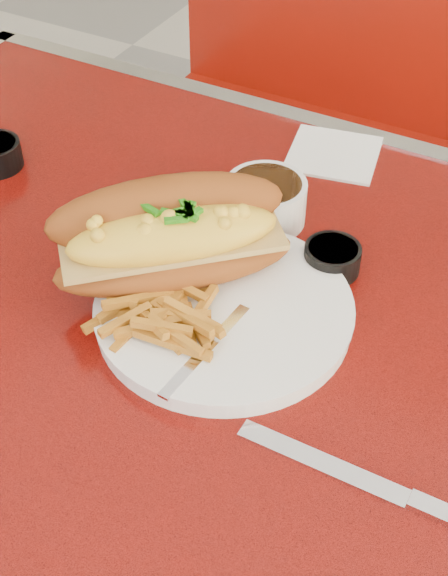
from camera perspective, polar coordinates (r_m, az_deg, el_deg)
The scene contains 10 objects.
diner_table at distance 0.90m, azimuth -0.29°, elevation -10.13°, with size 1.23×0.83×0.77m.
booth_bench_far at distance 1.68m, azimuth 13.14°, elevation 3.05°, with size 1.20×0.51×0.90m.
dinner_plate at distance 0.78m, azimuth 0.00°, elevation -1.60°, with size 0.33×0.33×0.02m.
mac_hoagie at distance 0.79m, azimuth -3.80°, elevation 3.74°, with size 0.26×0.25×0.11m.
fries_pile at distance 0.76m, azimuth -4.61°, elevation -1.08°, with size 0.11×0.10×0.03m, color orange, non-canonical shape.
fork at distance 0.75m, azimuth -0.49°, elevation -3.56°, with size 0.03×0.16×0.00m.
gravy_ramekin at distance 0.89m, azimuth 2.98°, elevation 6.25°, with size 0.09×0.09×0.05m.
sauce_cup_right at distance 0.84m, azimuth 7.70°, elevation 2.16°, with size 0.07×0.07×0.03m.
knife at distance 0.67m, azimuth 12.09°, elevation -14.11°, with size 0.24×0.02×0.01m.
paper_napkin at distance 1.02m, azimuth 7.79°, elevation 9.43°, with size 0.11×0.11×0.00m, color white.
Camera 1 is at (0.26, -0.48, 1.33)m, focal length 50.00 mm.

